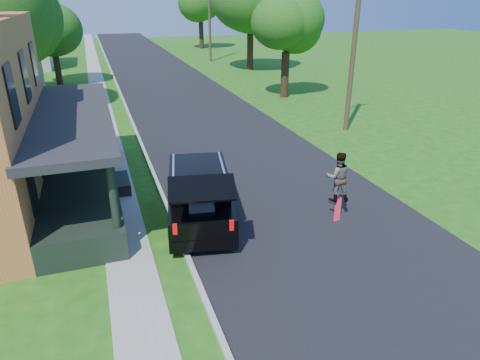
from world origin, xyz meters
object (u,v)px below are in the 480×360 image
object	(u,v)px
black_suv	(199,195)
skateboarder	(338,177)
tree_right_near	(286,24)
utility_pole_near	(354,43)

from	to	relation	value
black_suv	skateboarder	size ratio (longest dim) A/B	3.15
skateboarder	black_suv	bearing A→B (deg)	1.69
black_suv	tree_right_near	distance (m)	19.53
skateboarder	utility_pole_near	distance (m)	10.76
tree_right_near	utility_pole_near	bearing A→B (deg)	-91.28
black_suv	utility_pole_near	bearing A→B (deg)	47.22
skateboarder	utility_pole_near	size ratio (longest dim) A/B	0.19
black_suv	tree_right_near	bearing A→B (deg)	68.51
utility_pole_near	tree_right_near	bearing A→B (deg)	72.02
skateboarder	tree_right_near	world-z (taller)	tree_right_near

